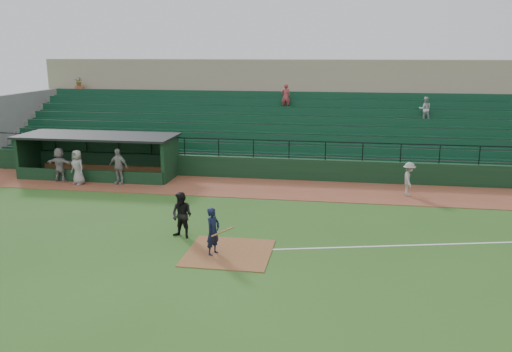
# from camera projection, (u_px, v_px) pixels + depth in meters

# --- Properties ---
(ground) EXTENTS (90.00, 90.00, 0.00)m
(ground) POSITION_uv_depth(u_px,v_px,m) (234.00, 243.00, 19.50)
(ground) COLOR #28521A
(ground) RESTS_ON ground
(warning_track) EXTENTS (40.00, 4.00, 0.03)m
(warning_track) POSITION_uv_depth(u_px,v_px,m) (265.00, 188.00, 27.17)
(warning_track) COLOR brown
(warning_track) RESTS_ON ground
(home_plate_dirt) EXTENTS (3.00, 3.00, 0.03)m
(home_plate_dirt) POSITION_uv_depth(u_px,v_px,m) (229.00, 253.00, 18.54)
(home_plate_dirt) COLOR brown
(home_plate_dirt) RESTS_ON ground
(foul_line) EXTENTS (17.49, 4.44, 0.01)m
(foul_line) POSITION_uv_depth(u_px,v_px,m) (451.00, 244.00, 19.39)
(foul_line) COLOR white
(foul_line) RESTS_ON ground
(stadium_structure) EXTENTS (38.00, 13.08, 6.40)m
(stadium_structure) POSITION_uv_depth(u_px,v_px,m) (284.00, 123.00, 34.75)
(stadium_structure) COLOR black
(stadium_structure) RESTS_ON ground
(dugout) EXTENTS (8.90, 3.20, 2.42)m
(dugout) POSITION_uv_depth(u_px,v_px,m) (102.00, 152.00, 29.89)
(dugout) COLOR black
(dugout) RESTS_ON ground
(batter_at_plate) EXTENTS (1.10, 0.74, 1.73)m
(batter_at_plate) POSITION_uv_depth(u_px,v_px,m) (213.00, 231.00, 18.21)
(batter_at_plate) COLOR black
(batter_at_plate) RESTS_ON ground
(umpire) EXTENTS (1.03, 0.91, 1.79)m
(umpire) POSITION_uv_depth(u_px,v_px,m) (182.00, 215.00, 19.89)
(umpire) COLOR black
(umpire) RESTS_ON ground
(runner) EXTENTS (0.66, 1.10, 1.68)m
(runner) POSITION_uv_depth(u_px,v_px,m) (409.00, 179.00, 25.60)
(runner) COLOR gray
(runner) RESTS_ON warning_track
(dugout_player_a) EXTENTS (1.21, 0.69, 1.93)m
(dugout_player_a) POSITION_uv_depth(u_px,v_px,m) (118.00, 166.00, 27.82)
(dugout_player_a) COLOR #9C9792
(dugout_player_a) RESTS_ON warning_track
(dugout_player_b) EXTENTS (1.08, 0.94, 1.86)m
(dugout_player_b) POSITION_uv_depth(u_px,v_px,m) (78.00, 167.00, 27.78)
(dugout_player_b) COLOR gray
(dugout_player_b) RESTS_ON warning_track
(dugout_player_c) EXTENTS (1.79, 0.70, 1.88)m
(dugout_player_c) POSITION_uv_depth(u_px,v_px,m) (60.00, 165.00, 28.37)
(dugout_player_c) COLOR gray
(dugout_player_c) RESTS_ON warning_track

